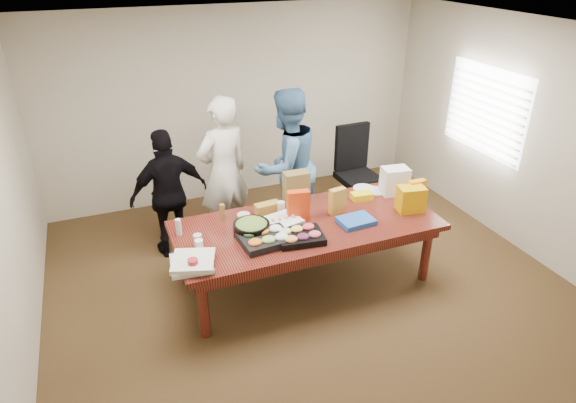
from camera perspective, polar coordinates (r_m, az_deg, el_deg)
name	(u,v)px	position (r m, az deg, el deg)	size (l,w,h in m)	color
floor	(306,281)	(5.70, 2.02, -9.11)	(5.50, 5.00, 0.02)	#47301E
ceiling	(311,30)	(4.63, 2.60, 19.05)	(5.50, 5.00, 0.02)	white
wall_back	(237,105)	(7.23, -5.86, 10.94)	(5.50, 0.04, 2.70)	beige
wall_front	(478,331)	(3.24, 20.90, -13.64)	(5.50, 0.04, 2.70)	beige
wall_left	(2,221)	(4.73, -29.90, -1.96)	(0.04, 5.00, 2.70)	beige
wall_right	(520,137)	(6.56, 25.01, 6.75)	(0.04, 5.00, 2.70)	beige
window_panel	(485,111)	(6.90, 21.62, 9.65)	(0.03, 1.40, 1.10)	white
window_blinds	(483,111)	(6.87, 21.37, 9.63)	(0.04, 1.36, 1.00)	beige
conference_table	(306,253)	(5.48, 2.09, -5.88)	(2.80, 1.20, 0.75)	#4C1C0F
office_chair	(359,174)	(6.86, 8.07, 3.08)	(0.60, 0.60, 1.18)	black
person_center	(224,173)	(6.03, -7.36, 3.29)	(0.69, 0.45, 1.88)	beige
person_right	(286,166)	(6.11, -0.20, 4.07)	(0.93, 0.73, 1.92)	teal
person_left	(169,194)	(5.97, -13.43, 0.84)	(0.92, 0.38, 1.58)	black
veggie_tray	(266,239)	(4.93, -2.58, -4.36)	(0.49, 0.38, 0.07)	black
fruit_tray	(300,237)	(4.98, 1.38, -4.05)	(0.45, 0.35, 0.07)	black
sheet_cake	(280,223)	(5.21, -0.95, -2.47)	(0.43, 0.32, 0.07)	white
salad_bowl	(252,229)	(5.07, -4.20, -3.12)	(0.38, 0.38, 0.12)	black
chip_bag_blue	(356,221)	(5.32, 7.79, -2.21)	(0.36, 0.27, 0.05)	#2154AF
chip_bag_red	(298,206)	(5.26, 1.17, -0.49)	(0.24, 0.10, 0.34)	red
chip_bag_yellow	(416,193)	(5.75, 14.43, 0.96)	(0.20, 0.08, 0.30)	orange
chip_bag_orange	(337,201)	(5.45, 5.66, 0.08)	(0.18, 0.08, 0.29)	#C08829
mayo_jar	(281,207)	(5.45, -0.79, -0.67)	(0.08, 0.08, 0.13)	beige
mustard_bottle	(304,201)	(5.58, 1.83, 0.11)	(0.05, 0.05, 0.15)	yellow
dressing_bottle	(222,212)	(5.36, -7.53, -1.19)	(0.06, 0.06, 0.18)	olive
ranch_bottle	(179,227)	(5.15, -12.41, -2.88)	(0.06, 0.06, 0.18)	silver
banana_bunch	(362,196)	(5.82, 8.43, 0.62)	(0.24, 0.14, 0.08)	yellow
bread_loaf	(267,208)	(5.47, -2.37, -0.73)	(0.28, 0.12, 0.11)	#A37E2C
kraft_bag	(296,187)	(5.63, 0.95, 1.64)	(0.28, 0.16, 0.37)	brown
red_cup	(193,265)	(4.59, -10.80, -7.19)	(0.09, 0.09, 0.13)	#AC2227
clear_cup_a	(199,245)	(4.88, -10.14, -4.93)	(0.08, 0.08, 0.11)	white
clear_cup_b	(198,240)	(4.96, -10.29, -4.35)	(0.08, 0.08, 0.12)	silver
pizza_box_lower	(191,264)	(4.69, -10.99, -7.01)	(0.38, 0.38, 0.04)	silver
pizza_box_upper	(193,261)	(4.64, -10.79, -6.69)	(0.38, 0.38, 0.04)	beige
plate_a	(376,191)	(6.04, 10.05, 1.21)	(0.25, 0.25, 0.01)	silver
plate_b	(364,188)	(6.08, 8.65, 1.48)	(0.25, 0.25, 0.02)	white
dip_bowl_a	(301,204)	(5.60, 1.52, -0.31)	(0.14, 0.14, 0.06)	beige
dip_bowl_b	(244,216)	(5.37, -5.10, -1.71)	(0.14, 0.14, 0.06)	beige
grocery_bag_white	(395,181)	(5.97, 12.11, 2.33)	(0.30, 0.22, 0.32)	white
grocery_bag_yellow	(411,199)	(5.63, 13.88, 0.28)	(0.28, 0.20, 0.28)	#DEA602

